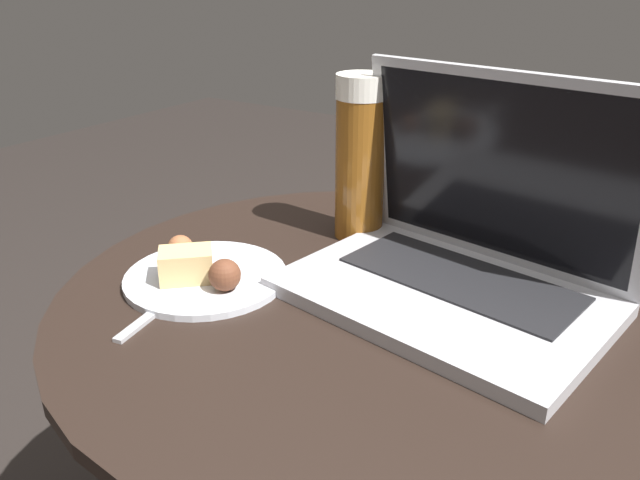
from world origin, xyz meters
TOP-DOWN VIEW (x-y plane):
  - table at (0.00, 0.00)m, footprint 0.75×0.75m
  - napkin at (-0.19, -0.09)m, footprint 0.16×0.13m
  - laptop at (0.11, 0.07)m, footprint 0.41×0.31m
  - beer_glass at (-0.09, 0.15)m, footprint 0.07×0.07m
  - snack_plate at (-0.18, -0.09)m, footprint 0.21×0.21m
  - fork at (-0.18, -0.14)m, footprint 0.05×0.18m

SIDE VIEW (x-z plane):
  - table at x=0.00m, z-range 0.16..0.73m
  - napkin at x=-0.19m, z-range 0.57..0.57m
  - fork at x=-0.18m, z-range 0.57..0.57m
  - snack_plate at x=-0.18m, z-range 0.56..0.61m
  - laptop at x=0.11m, z-range 0.49..0.76m
  - beer_glass at x=-0.09m, z-range 0.57..0.81m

